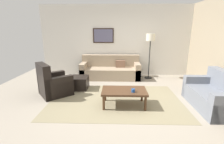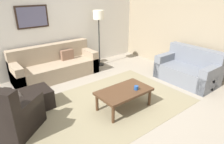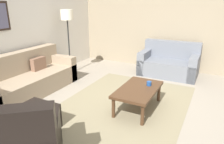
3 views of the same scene
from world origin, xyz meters
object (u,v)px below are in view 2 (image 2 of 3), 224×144
Objects in this scene: ottoman at (37,99)px; cup at (136,88)px; coffee_table at (124,92)px; couch_loveseat at (189,70)px; couch_main at (55,66)px; lamp_standing at (99,21)px; framed_artwork at (32,17)px; armchair_leather at (8,118)px.

cup reaches higher than ottoman.
cup reaches higher than coffee_table.
couch_loveseat is 3.82m from ottoman.
coffee_table is at bearing -79.88° from couch_main.
couch_main is at bearing 52.93° from ottoman.
lamp_standing is at bearing 115.67° from couch_loveseat.
lamp_standing is (1.06, 2.38, 1.05)m from coffee_table.
couch_loveseat is 2.04m from cup.
framed_artwork is (-2.96, 2.86, 1.32)m from couch_loveseat.
couch_main reaches higher than cup.
lamp_standing is (2.46, 1.24, 1.21)m from ottoman.
ottoman is at bearing 38.71° from armchair_leather.
ottoman is at bearing -111.83° from framed_artwork.
cup is (0.64, -2.54, 0.15)m from couch_main.
ottoman is 2.06m from cup.
ottoman is 6.28× the size of cup.
lamp_standing reaches higher than armchair_leather.
cup is at bearing -38.36° from ottoman.
armchair_leather is at bearing -131.92° from couch_main.
lamp_standing is (1.49, -0.03, 1.11)m from couch_main.
framed_artwork reaches higher than ottoman.
couch_loveseat is 1.33× the size of armchair_leather.
couch_main is 1.86m from lamp_standing.
cup is 2.82m from lamp_standing.
coffee_table is at bearing -39.24° from ottoman.
armchair_leather is 2.86m from framed_artwork.
couch_main is 2.06× the size of coffee_table.
ottoman is at bearing -127.07° from couch_main.
lamp_standing is at bearing -1.09° from couch_main.
couch_main is 2.01× the size of armchair_leather.
couch_main is at bearing 48.08° from armchair_leather.
framed_artwork reaches higher than cup.
coffee_table reaches higher than ottoman.
cup is at bearing -31.95° from coffee_table.
armchair_leather is (-4.28, 0.68, 0.01)m from couch_loveseat.
couch_loveseat is at bearing 1.87° from cup.
cup is (0.21, -0.13, 0.09)m from coffee_table.
ottoman is 0.33× the size of lamp_standing.
framed_artwork is at bearing 104.52° from coffee_table.
framed_artwork is (-0.73, 2.80, 1.26)m from coffee_table.
couch_main is at bearing 100.12° from coffee_table.
framed_artwork reaches higher than armchair_leather.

